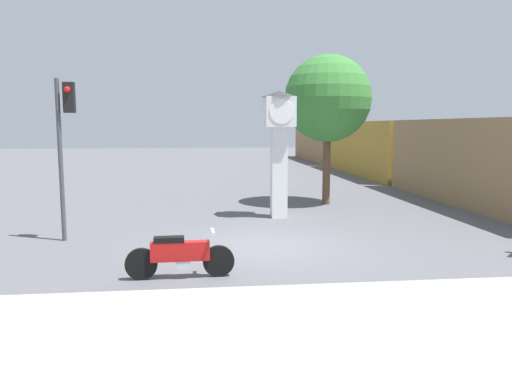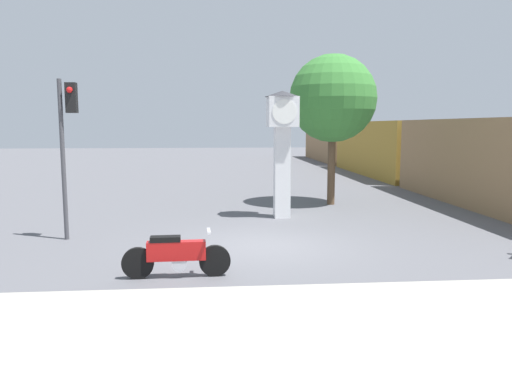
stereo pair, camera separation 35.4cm
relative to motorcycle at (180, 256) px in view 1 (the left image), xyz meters
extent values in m
plane|color=#56565B|center=(2.09, 2.53, -0.47)|extent=(120.00, 120.00, 0.00)
cube|color=#9E998E|center=(2.09, -4.00, -0.42)|extent=(36.00, 6.00, 0.10)
cylinder|color=black|center=(0.79, 0.03, -0.15)|extent=(0.66, 0.13, 0.66)
cylinder|color=black|center=(-0.78, -0.03, -0.15)|extent=(0.66, 0.13, 0.66)
cube|color=#B71414|center=(0.01, 0.00, 0.09)|extent=(1.21, 0.28, 0.39)
cube|color=black|center=(-0.21, -0.01, 0.35)|extent=(0.62, 0.27, 0.11)
cylinder|color=silver|center=(0.06, 0.00, -0.18)|extent=(0.31, 0.23, 0.31)
cube|color=silver|center=(0.67, 0.02, 0.49)|extent=(0.08, 0.48, 0.04)
cube|color=white|center=(3.11, 6.63, 1.07)|extent=(0.52, 0.52, 3.08)
cube|color=white|center=(3.11, 6.63, 3.11)|extent=(1.00, 1.00, 1.00)
cylinder|color=white|center=(3.11, 6.12, 3.11)|extent=(0.80, 0.02, 0.80)
cone|color=#333338|center=(3.11, 6.63, 3.70)|extent=(1.19, 1.19, 0.20)
cube|color=olive|center=(11.65, 8.22, 1.23)|extent=(2.80, 12.41, 3.40)
cube|color=olive|center=(11.65, 21.23, 1.23)|extent=(2.80, 12.41, 3.40)
cube|color=olive|center=(11.65, 34.24, 1.23)|extent=(2.80, 12.41, 3.40)
cylinder|color=#47474C|center=(-3.28, 3.80, 1.71)|extent=(0.12, 0.12, 4.36)
cube|color=black|center=(-2.98, 3.80, 3.39)|extent=(0.28, 0.24, 0.80)
sphere|color=red|center=(-2.98, 3.65, 3.59)|extent=(0.16, 0.16, 0.16)
cylinder|color=brown|center=(5.46, 9.30, 0.94)|extent=(0.30, 0.30, 2.82)
sphere|color=#387A33|center=(5.46, 9.30, 3.71)|extent=(3.41, 3.41, 3.41)
camera|label=1|loc=(0.43, -10.07, 2.63)|focal=35.00mm
camera|label=2|loc=(0.78, -10.11, 2.63)|focal=35.00mm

